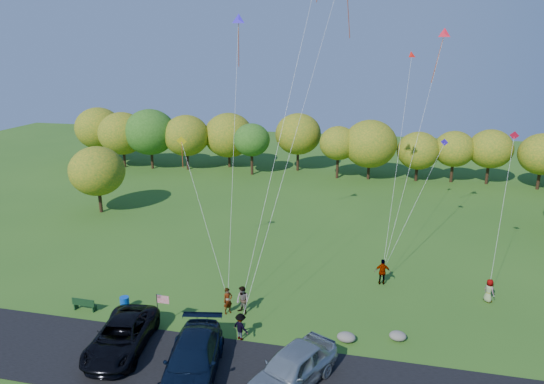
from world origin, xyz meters
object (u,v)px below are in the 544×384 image
at_px(minivan_silver, 292,368).
at_px(flyer_b, 243,300).
at_px(minivan_dark, 121,336).
at_px(flyer_a, 228,301).
at_px(minivan_navy, 192,360).
at_px(flyer_e, 489,291).
at_px(flyer_c, 241,327).
at_px(trash_barrel, 125,303).
at_px(park_bench, 84,304).
at_px(flyer_d, 383,272).

distance_m(minivan_silver, flyer_b, 7.59).
bearing_deg(minivan_dark, flyer_a, 40.13).
xyz_separation_m(minivan_navy, flyer_e, (16.60, 11.77, -0.20)).
relative_size(minivan_silver, flyer_c, 3.51).
xyz_separation_m(flyer_b, flyer_c, (0.68, -2.80, -0.11)).
distance_m(flyer_c, trash_barrel, 8.55).
distance_m(flyer_a, park_bench, 9.45).
height_order(flyer_b, flyer_c, flyer_b).
xyz_separation_m(minivan_navy, flyer_a, (-0.15, 6.47, -0.13)).
bearing_deg(trash_barrel, minivan_dark, -62.78).
distance_m(minivan_silver, trash_barrel, 13.08).
distance_m(flyer_b, flyer_c, 2.88).
xyz_separation_m(flyer_c, trash_barrel, (-8.39, 1.58, -0.39)).
height_order(minivan_navy, flyer_b, minivan_navy).
bearing_deg(park_bench, flyer_a, 12.20).
relative_size(flyer_d, flyer_e, 1.18).
bearing_deg(flyer_a, park_bench, 141.38).
bearing_deg(minivan_silver, flyer_b, 151.45).
relative_size(flyer_a, flyer_b, 0.94).
height_order(park_bench, trash_barrel, park_bench).
bearing_deg(minivan_navy, park_bench, 143.31).
bearing_deg(flyer_e, flyer_c, 82.12).
bearing_deg(flyer_a, flyer_d, -16.63).
relative_size(minivan_navy, minivan_silver, 1.12).
distance_m(minivan_navy, flyer_e, 20.35).
bearing_deg(minivan_silver, minivan_navy, -148.97).
distance_m(flyer_a, trash_barrel, 6.86).
xyz_separation_m(minivan_dark, park_bench, (-4.62, 3.37, -0.44)).
relative_size(minivan_dark, minivan_navy, 0.93).
bearing_deg(minivan_navy, flyer_d, 42.84).
distance_m(minivan_dark, trash_barrel, 4.65).
relative_size(flyer_d, trash_barrel, 2.18).
relative_size(minivan_navy, flyer_d, 3.41).
relative_size(flyer_c, flyer_e, 1.02).
height_order(minivan_navy, trash_barrel, minivan_navy).
height_order(minivan_dark, flyer_a, flyer_a).
height_order(flyer_a, flyer_e, flyer_a).
height_order(flyer_b, flyer_d, flyer_d).
distance_m(flyer_a, flyer_c, 3.09).
bearing_deg(flyer_d, flyer_a, 28.13).
height_order(minivan_navy, park_bench, minivan_navy).
xyz_separation_m(flyer_e, trash_barrel, (-23.52, -6.35, -0.38)).
xyz_separation_m(flyer_a, trash_barrel, (-6.77, -1.05, -0.44)).
distance_m(park_bench, trash_barrel, 2.61).
relative_size(minivan_dark, park_bench, 3.79).
distance_m(minivan_silver, park_bench, 15.20).
relative_size(flyer_a, park_bench, 1.10).
bearing_deg(minivan_navy, minivan_dark, 154.50).
bearing_deg(minivan_navy, minivan_silver, -5.55).
relative_size(minivan_dark, flyer_b, 3.25).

